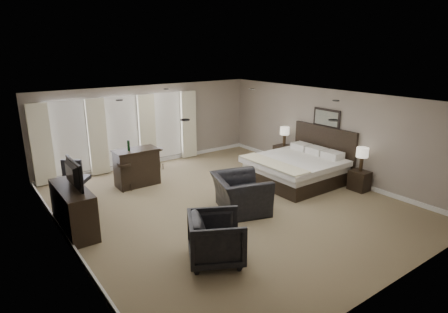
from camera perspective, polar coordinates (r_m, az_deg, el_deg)
room at (r=8.98m, az=0.47°, el=0.43°), size 7.60×8.60×2.64m
window_bay at (r=12.07m, az=-15.17°, el=3.54°), size 5.25×0.20×2.30m
bed at (r=10.86m, az=11.22°, el=-0.07°), size 2.36×2.25×1.50m
nightstand_near at (r=10.84m, az=19.93°, el=-3.47°), size 0.41×0.50×0.54m
nightstand_far at (r=12.56m, az=9.06°, el=0.23°), size 0.48×0.58×0.63m
lamp_near at (r=10.66m, az=20.24°, el=-0.43°), size 0.32×0.32×0.65m
lamp_far at (r=12.40m, az=9.19°, el=3.03°), size 0.30×0.30×0.63m
wall_art at (r=11.47m, az=15.34°, el=5.66°), size 0.04×0.96×0.56m
dresser at (r=8.54m, az=-21.95°, el=-7.47°), size 0.54×1.68×0.97m
tv at (r=8.35m, az=-22.35°, el=-3.98°), size 0.58×1.00×0.13m
armchair_near at (r=8.85m, az=2.54°, el=-4.75°), size 1.23×1.53×1.16m
armchair_far at (r=6.88m, az=-1.17°, el=-12.06°), size 1.24×1.27×0.99m
bar_counter at (r=10.76m, az=-13.15°, el=-1.60°), size 1.21×0.63×1.05m
bar_stool_left at (r=10.45m, az=-14.89°, el=-3.06°), size 0.48×0.48×0.77m
bar_stool_right at (r=12.09m, az=-9.98°, el=-0.34°), size 0.38×0.38×0.68m
desk_chair at (r=10.22m, az=-21.43°, el=-3.08°), size 0.81×0.81×1.13m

